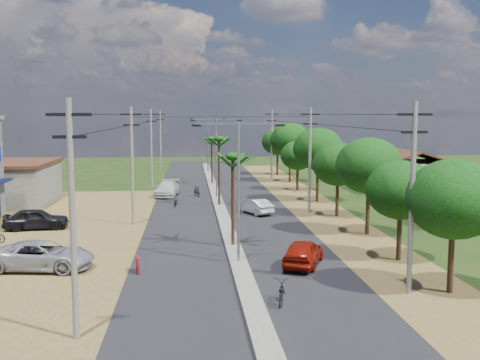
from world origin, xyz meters
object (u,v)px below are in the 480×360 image
object	(u,v)px
car_parked_dark	(36,219)
moto_rider_east	(281,293)
roadside_sign	(138,265)
car_parked_silver	(42,256)
car_silver_mid	(255,207)
car_white_far	(167,189)
car_red_near	(303,253)

from	to	relation	value
car_parked_dark	moto_rider_east	xyz separation A→B (m)	(15.18, -17.62, -0.28)
moto_rider_east	roadside_sign	world-z (taller)	moto_rider_east
car_parked_silver	car_silver_mid	bearing A→B (deg)	-32.19
car_silver_mid	moto_rider_east	size ratio (longest dim) A/B	2.04
car_silver_mid	car_parked_dark	size ratio (longest dim) A/B	0.85
car_white_far	car_parked_dark	bearing A→B (deg)	-112.42
car_red_near	car_silver_mid	xyz separation A→B (m)	(-0.72, 16.42, -0.11)
car_parked_silver	roadside_sign	distance (m)	5.33
roadside_sign	car_parked_dark	bearing A→B (deg)	112.67
roadside_sign	moto_rider_east	bearing A→B (deg)	-51.29
roadside_sign	car_red_near	bearing A→B (deg)	-8.55
car_silver_mid	car_parked_silver	xyz separation A→B (m)	(-13.55, -15.95, 0.14)
car_parked_silver	car_white_far	bearing A→B (deg)	-3.75
car_parked_dark	roadside_sign	world-z (taller)	car_parked_dark
car_parked_silver	roadside_sign	world-z (taller)	car_parked_silver
car_red_near	car_parked_dark	xyz separation A→B (m)	(-17.45, 11.52, 0.04)
car_red_near	car_parked_silver	size ratio (longest dim) A/B	0.78
car_silver_mid	car_parked_dark	bearing A→B (deg)	-8.48
car_red_near	roadside_sign	world-z (taller)	car_red_near
car_red_near	car_parked_dark	size ratio (longest dim) A/B	0.95
car_red_near	roadside_sign	distance (m)	9.07
car_silver_mid	moto_rider_east	world-z (taller)	car_silver_mid
car_red_near	car_white_far	size ratio (longest dim) A/B	0.84
car_white_far	car_parked_silver	distance (m)	27.73
car_white_far	car_parked_silver	bearing A→B (deg)	-95.38
car_red_near	car_white_far	bearing A→B (deg)	-50.48
car_white_far	moto_rider_east	size ratio (longest dim) A/B	2.73
car_silver_mid	car_parked_silver	world-z (taller)	car_parked_silver
car_red_near	car_white_far	world-z (taller)	car_white_far
car_red_near	car_parked_silver	bearing A→B (deg)	20.40
moto_rider_east	car_silver_mid	bearing A→B (deg)	-81.23
car_silver_mid	roadside_sign	size ratio (longest dim) A/B	3.58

